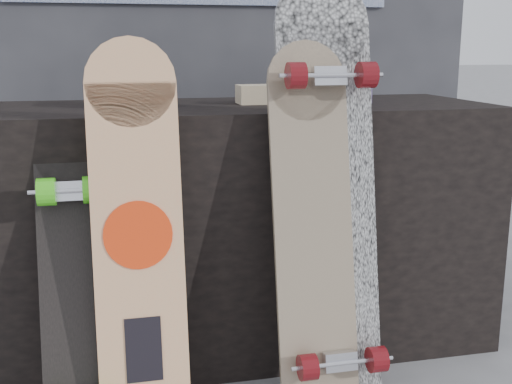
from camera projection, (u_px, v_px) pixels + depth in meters
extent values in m
cube|color=black|center=(241.00, 225.00, 2.13)|extent=(1.60, 0.60, 0.80)
cube|color=#303035|center=(201.00, 18.00, 2.78)|extent=(2.40, 0.20, 2.20)
cube|color=#423770|center=(128.00, 90.00, 1.96)|extent=(0.18, 0.12, 0.10)
cube|color=#423770|center=(344.00, 84.00, 2.10)|extent=(0.14, 0.14, 0.12)
cube|color=#D1B78C|center=(271.00, 94.00, 2.08)|extent=(0.22, 0.10, 0.06)
cube|color=#D3BA8E|center=(139.00, 263.00, 1.62)|extent=(0.23, 0.18, 0.90)
cylinder|color=#D3BA8E|center=(130.00, 82.00, 1.59)|extent=(0.23, 0.06, 0.23)
cylinder|color=#F3380F|center=(138.00, 235.00, 1.60)|extent=(0.17, 0.03, 0.17)
cube|color=black|center=(144.00, 350.00, 1.62)|extent=(0.09, 0.03, 0.16)
cube|color=beige|center=(314.00, 249.00, 1.73)|extent=(0.22, 0.20, 0.89)
cylinder|color=beige|center=(306.00, 81.00, 1.72)|extent=(0.22, 0.06, 0.22)
cube|color=silver|center=(329.00, 219.00, 1.75)|extent=(0.27, 0.22, 1.04)
cylinder|color=silver|center=(322.00, 24.00, 1.73)|extent=(0.27, 0.07, 0.26)
cube|color=silver|center=(340.00, 361.00, 1.73)|extent=(0.09, 0.04, 0.05)
cylinder|color=#5E0D12|center=(308.00, 367.00, 1.68)|extent=(0.05, 0.07, 0.07)
cylinder|color=#5E0D12|center=(377.00, 359.00, 1.73)|extent=(0.05, 0.07, 0.07)
cube|color=silver|center=(329.00, 76.00, 1.70)|extent=(0.09, 0.04, 0.05)
cylinder|color=#5E0D12|center=(296.00, 76.00, 1.66)|extent=(0.05, 0.07, 0.07)
cylinder|color=#5E0D12|center=(367.00, 75.00, 1.70)|extent=(0.05, 0.07, 0.07)
cube|color=black|center=(76.00, 296.00, 1.65)|extent=(0.18, 0.23, 0.71)
cylinder|color=black|center=(69.00, 153.00, 1.68)|extent=(0.18, 0.07, 0.18)
cube|color=silver|center=(70.00, 191.00, 1.63)|extent=(0.09, 0.04, 0.06)
cylinder|color=#46D11D|center=(46.00, 192.00, 1.60)|extent=(0.04, 0.07, 0.07)
cylinder|color=#46D11D|center=(92.00, 190.00, 1.62)|extent=(0.05, 0.07, 0.07)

